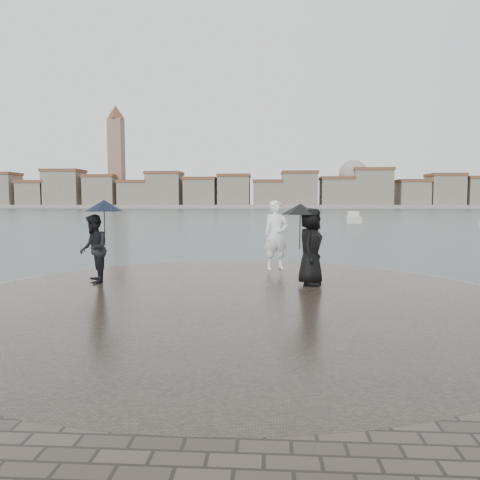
{
  "coord_description": "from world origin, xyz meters",
  "views": [
    {
      "loc": [
        0.7,
        -6.23,
        2.36
      ],
      "look_at": [
        0.0,
        4.8,
        1.45
      ],
      "focal_mm": 35.0,
      "sensor_mm": 36.0,
      "label": 1
    }
  ],
  "objects": [
    {
      "name": "ground",
      "position": [
        0.0,
        0.0,
        0.0
      ],
      "size": [
        400.0,
        400.0,
        0.0
      ],
      "primitive_type": "plane",
      "color": "#2B3835",
      "rests_on": "ground"
    },
    {
      "name": "kerb_ring",
      "position": [
        0.0,
        3.5,
        0.16
      ],
      "size": [
        12.5,
        12.5,
        0.32
      ],
      "primitive_type": "cylinder",
      "color": "gray",
      "rests_on": "ground"
    },
    {
      "name": "quay_tip",
      "position": [
        0.0,
        3.5,
        0.18
      ],
      "size": [
        11.9,
        11.9,
        0.36
      ],
      "primitive_type": "cylinder",
      "color": "#2D261E",
      "rests_on": "ground"
    },
    {
      "name": "statue",
      "position": [
        0.89,
        7.54,
        1.38
      ],
      "size": [
        0.86,
        0.71,
        2.04
      ],
      "primitive_type": "imported",
      "rotation": [
        0.0,
        0.0,
        0.35
      ],
      "color": "white",
      "rests_on": "quay_tip"
    },
    {
      "name": "visitor_left",
      "position": [
        -3.56,
        4.96,
        1.44
      ],
      "size": [
        1.19,
        1.09,
        2.04
      ],
      "color": "black",
      "rests_on": "quay_tip"
    },
    {
      "name": "visitor_right",
      "position": [
        1.63,
        5.0,
        1.46
      ],
      "size": [
        1.15,
        1.1,
        1.95
      ],
      "color": "black",
      "rests_on": "quay_tip"
    },
    {
      "name": "far_skyline",
      "position": [
        -6.29,
        160.71,
        5.61
      ],
      "size": [
        260.0,
        20.0,
        37.0
      ],
      "color": "gray",
      "rests_on": "ground"
    },
    {
      "name": "boats",
      "position": [
        15.93,
        43.19,
        0.38
      ],
      "size": [
        15.01,
        13.31,
        1.5
      ],
      "color": "beige",
      "rests_on": "ground"
    }
  ]
}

